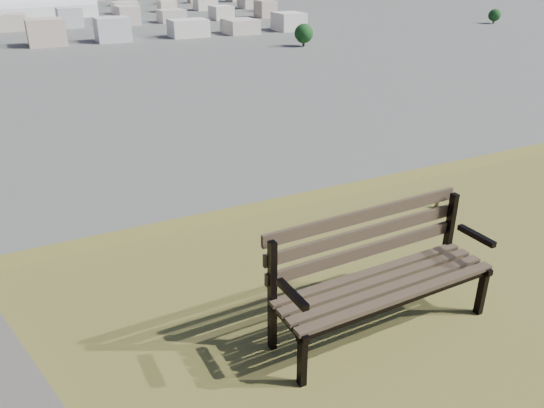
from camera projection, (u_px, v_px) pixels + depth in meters
park_bench at (378, 267)px, 4.18m from camera, size 1.86×0.65×0.96m
arena at (36, 7)px, 257.10m from camera, size 56.67×33.71×22.38m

